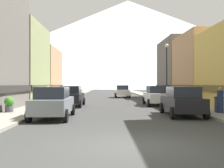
{
  "coord_description": "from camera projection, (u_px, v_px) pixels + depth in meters",
  "views": [
    {
      "loc": [
        -0.89,
        -8.29,
        1.93
      ],
      "look_at": [
        0.37,
        38.91,
        1.97
      ],
      "focal_mm": 42.9,
      "sensor_mm": 36.0,
      "label": 1
    }
  ],
  "objects": [
    {
      "name": "ground_plane",
      "position": [
        133.0,
        146.0,
        8.31
      ],
      "size": [
        400.0,
        400.0,
        0.0
      ],
      "primitive_type": "plane",
      "color": "#3A3A3A"
    },
    {
      "name": "sidewalk_left",
      "position": [
        72.0,
        96.0,
        43.13
      ],
      "size": [
        2.5,
        100.0,
        0.15
      ],
      "primitive_type": "cube",
      "color": "gray",
      "rests_on": "ground"
    },
    {
      "name": "sidewalk_right",
      "position": [
        149.0,
        96.0,
        43.46
      ],
      "size": [
        2.5,
        100.0,
        0.15
      ],
      "primitive_type": "cube",
      "color": "gray",
      "rests_on": "ground"
    },
    {
      "name": "storefront_left_2",
      "position": [
        3.0,
        65.0,
        27.89
      ],
      "size": [
        8.41,
        8.53,
        8.17
      ],
      "color": "#8C9966",
      "rests_on": "ground"
    },
    {
      "name": "storefront_left_3",
      "position": [
        25.0,
        74.0,
        36.91
      ],
      "size": [
        9.09,
        8.8,
        6.84
      ],
      "color": "tan",
      "rests_on": "ground"
    },
    {
      "name": "storefront_right_2",
      "position": [
        214.0,
        69.0,
        29.43
      ],
      "size": [
        7.48,
        8.22,
        7.41
      ],
      "color": "tan",
      "rests_on": "ground"
    },
    {
      "name": "storefront_right_3",
      "position": [
        190.0,
        70.0,
        38.53
      ],
      "size": [
        8.07,
        9.55,
        8.34
      ],
      "color": "#66605B",
      "rests_on": "ground"
    },
    {
      "name": "car_left_0",
      "position": [
        53.0,
        103.0,
        14.98
      ],
      "size": [
        2.09,
        4.42,
        1.78
      ],
      "color": "slate",
      "rests_on": "ground"
    },
    {
      "name": "car_left_1",
      "position": [
        71.0,
        96.0,
        23.15
      ],
      "size": [
        2.11,
        4.42,
        1.78
      ],
      "color": "black",
      "rests_on": "ground"
    },
    {
      "name": "car_right_0",
      "position": [
        182.0,
        101.0,
        16.2
      ],
      "size": [
        2.19,
        4.46,
        1.78
      ],
      "color": "black",
      "rests_on": "ground"
    },
    {
      "name": "car_right_1",
      "position": [
        157.0,
        96.0,
        24.22
      ],
      "size": [
        2.12,
        4.43,
        1.78
      ],
      "color": "silver",
      "rests_on": "ground"
    },
    {
      "name": "car_driving_0",
      "position": [
        122.0,
        91.0,
        38.56
      ],
      "size": [
        2.06,
        4.4,
        1.78
      ],
      "color": "silver",
      "rests_on": "ground"
    },
    {
      "name": "trash_bin_right",
      "position": [
        219.0,
        104.0,
        16.94
      ],
      "size": [
        0.59,
        0.59,
        0.98
      ],
      "color": "#4C5156",
      "rests_on": "sidewalk_right"
    },
    {
      "name": "potted_plant_0",
      "position": [
        9.0,
        104.0,
        17.04
      ],
      "size": [
        0.61,
        0.61,
        0.96
      ],
      "color": "#4C4C51",
      "rests_on": "sidewalk_left"
    },
    {
      "name": "pedestrian_0",
      "position": [
        48.0,
        95.0,
        25.08
      ],
      "size": [
        0.36,
        0.36,
        1.64
      ],
      "color": "#333338",
      "rests_on": "sidewalk_left"
    },
    {
      "name": "pedestrian_1",
      "position": [
        179.0,
        95.0,
        25.85
      ],
      "size": [
        0.36,
        0.36,
        1.57
      ],
      "color": "brown",
      "rests_on": "sidewalk_right"
    },
    {
      "name": "pedestrian_2",
      "position": [
        220.0,
        101.0,
        16.54
      ],
      "size": [
        0.36,
        0.36,
        1.6
      ],
      "color": "navy",
      "rests_on": "sidewalk_right"
    },
    {
      "name": "streetlamp_right",
      "position": [
        167.0,
        64.0,
        26.95
      ],
      "size": [
        0.36,
        0.36,
        5.86
      ],
      "color": "black",
      "rests_on": "sidewalk_right"
    },
    {
      "name": "mountain_backdrop",
      "position": [
        128.0,
        43.0,
        268.84
      ],
      "size": [
        344.94,
        344.94,
        86.17
      ],
      "primitive_type": "cone",
      "color": "white",
      "rests_on": "ground"
    }
  ]
}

